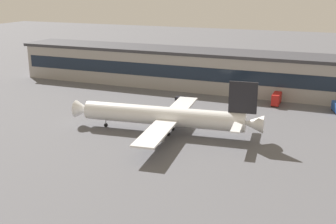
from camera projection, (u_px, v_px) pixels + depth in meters
ground_plane at (159, 131)px, 123.70m from camera, size 600.00×600.00×0.00m
terminal_building at (214, 70)px, 171.42m from camera, size 172.16×19.65×15.49m
airliner at (166, 116)px, 121.09m from camera, size 55.72×47.71×16.24m
pushback_tractor at (182, 99)px, 154.67m from camera, size 5.07×3.15×1.75m
catering_truck at (276, 99)px, 150.06m from camera, size 2.67×7.21×4.15m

